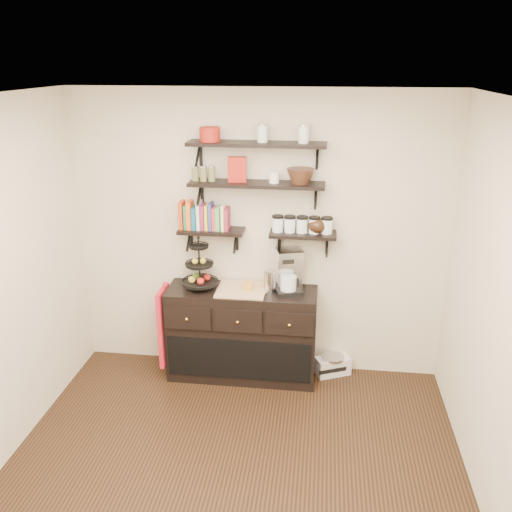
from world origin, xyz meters
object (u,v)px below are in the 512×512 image
(radio, at_px, (333,365))
(fruit_stand, at_px, (200,271))
(sideboard, at_px, (242,333))
(coffee_maker, at_px, (289,271))

(radio, bearing_deg, fruit_stand, 161.07)
(sideboard, height_order, radio, sideboard)
(radio, bearing_deg, coffee_maker, 167.43)
(fruit_stand, distance_m, radio, 1.60)
(coffee_maker, bearing_deg, sideboard, 166.45)
(sideboard, height_order, fruit_stand, fruit_stand)
(sideboard, relative_size, coffee_maker, 3.32)
(sideboard, xyz_separation_m, radio, (0.88, 0.12, -0.36))
(fruit_stand, bearing_deg, radio, 5.27)
(sideboard, xyz_separation_m, coffee_maker, (0.43, 0.03, 0.65))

